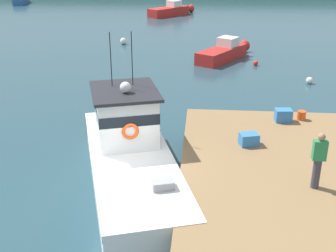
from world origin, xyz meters
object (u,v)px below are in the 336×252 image
mooring_buoy_channel_marker (256,63)px  mooring_buoy_inshore (123,41)px  crate_single_far (249,139)px  moored_boat_off_the_point (225,52)px  bait_bucket (302,115)px  moored_boat_outer_mooring (171,10)px  crate_stack_near_edge (283,115)px  deckhand_by_the_boat (318,160)px  mooring_buoy_outer (310,80)px  moored_boat_near_channel (22,0)px  main_fishing_boat (129,153)px

mooring_buoy_channel_marker → mooring_buoy_inshore: bearing=150.0°
crate_single_far → mooring_buoy_channel_marker: crate_single_far is taller
moored_boat_off_the_point → bait_bucket: bearing=-80.3°
moored_boat_outer_mooring → mooring_buoy_inshore: size_ratio=10.60×
mooring_buoy_inshore → crate_single_far: bearing=-68.7°
bait_bucket → moored_boat_outer_mooring: (-7.50, 33.02, -0.83)m
crate_single_far → crate_stack_near_edge: bearing=56.2°
crate_single_far → deckhand_by_the_boat: size_ratio=0.37×
bait_bucket → mooring_buoy_inshore: 20.65m
moored_boat_outer_mooring → mooring_buoy_outer: moored_boat_outer_mooring is taller
crate_stack_near_edge → deckhand_by_the_boat: (0.11, -4.81, 0.62)m
moored_boat_outer_mooring → mooring_buoy_outer: bearing=-68.2°
mooring_buoy_inshore → moored_boat_off_the_point: bearing=-27.5°
deckhand_by_the_boat → mooring_buoy_channel_marker: deckhand_by_the_boat is taller
bait_bucket → moored_boat_off_the_point: size_ratio=0.06×
crate_single_far → moored_boat_near_channel: 50.76m
crate_stack_near_edge → crate_single_far: bearing=-123.8°
crate_stack_near_edge → mooring_buoy_inshore: 20.52m
main_fishing_boat → crate_stack_near_edge: bearing=27.0°
main_fishing_boat → mooring_buoy_channel_marker: bearing=69.4°
main_fishing_boat → mooring_buoy_outer: size_ratio=25.59×
crate_stack_near_edge → mooring_buoy_outer: crate_stack_near_edge is taller
moored_boat_off_the_point → mooring_buoy_inshore: moored_boat_off_the_point is taller
bait_bucket → mooring_buoy_channel_marker: (-0.39, 12.33, -1.20)m
mooring_buoy_channel_marker → mooring_buoy_inshore: size_ratio=0.65×
mooring_buoy_outer → main_fishing_boat: bearing=-126.0°
bait_bucket → crate_single_far: bearing=-132.0°
moored_boat_near_channel → mooring_buoy_inshore: moored_boat_near_channel is taller
main_fishing_boat → moored_boat_off_the_point: size_ratio=1.83×
crate_stack_near_edge → moored_boat_off_the_point: 14.27m
mooring_buoy_channel_marker → deckhand_by_the_boat: bearing=-90.8°
crate_single_far → mooring_buoy_inshore: crate_single_far is taller
mooring_buoy_channel_marker → moored_boat_outer_mooring: bearing=109.0°
bait_bucket → moored_boat_near_channel: bearing=123.9°
main_fishing_boat → crate_stack_near_edge: 6.10m
main_fishing_boat → moored_boat_off_the_point: main_fishing_boat is taller
moored_boat_near_channel → mooring_buoy_channel_marker: moored_boat_near_channel is taller
moored_boat_outer_mooring → mooring_buoy_channel_marker: (7.11, -20.70, -0.37)m
crate_single_far → deckhand_by_the_boat: deckhand_by_the_boat is taller
crate_stack_near_edge → deckhand_by_the_boat: 4.85m
crate_single_far → moored_boat_near_channel: bearing=120.3°
moored_boat_outer_mooring → mooring_buoy_channel_marker: 21.89m
moored_boat_near_channel → deckhand_by_the_boat: bearing=-59.6°
moored_boat_near_channel → mooring_buoy_inshore: bearing=-52.9°
mooring_buoy_inshore → main_fishing_boat: bearing=-79.2°
crate_stack_near_edge → mooring_buoy_inshore: size_ratio=1.17×
crate_single_far → mooring_buoy_outer: crate_single_far is taller
crate_stack_near_edge → mooring_buoy_channel_marker: size_ratio=1.81×
crate_single_far → deckhand_by_the_boat: 3.12m
moored_boat_outer_mooring → moored_boat_near_channel: 21.97m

